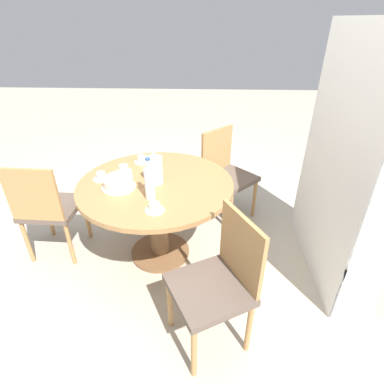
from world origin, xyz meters
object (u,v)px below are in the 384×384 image
Objects in this scene: coffee_pot at (155,169)px; water_bottle at (150,182)px; chair_a at (218,280)px; cup_a at (155,208)px; chair_b at (226,172)px; cup_b at (142,160)px; chair_c at (48,207)px; cake_main at (118,183)px; cup_c at (101,177)px; bookshelf at (346,172)px; cup_d at (124,169)px.

water_bottle is at bearing 0.83° from coffee_pot.
chair_a is 0.60m from cup_a.
chair_b reaches higher than cup_a.
water_bottle is 2.36× the size of cup_b.
coffee_pot is at bearing -179.17° from water_bottle.
coffee_pot is at bearing -175.87° from chair_c.
water_bottle is 1.22× the size of cake_main.
coffee_pot is (-0.75, -0.46, 0.34)m from chair_a.
cup_a is 1.00× the size of cup_c.
cup_c is (-0.42, -0.48, 0.00)m from cup_a.
bookshelf is 1.60m from cup_b.
cup_a is (-0.36, -0.41, 0.25)m from chair_a.
chair_b is 1.12m from water_bottle.
water_bottle is (0.89, -0.58, 0.35)m from chair_b.
bookshelf is at bearing 87.20° from coffee_pot.
chair_c is 3.60× the size of coffee_pot.
bookshelf is 7.31× the size of cake_main.
chair_a and chair_b have the same top height.
bookshelf is at bearing 86.90° from cup_c.
coffee_pot is 0.23m from water_bottle.
bookshelf is 14.10× the size of cup_c.
chair_c is 2.27m from bookshelf.
water_bottle is at bearing 58.99° from cup_c.
chair_b is 6.90× the size of cup_b.
cup_a is at bearing 161.14° from chair_c.
water_bottle reaches higher than chair_a.
cup_a is at bearing -161.43° from chair_b.
cup_a is at bearing 48.93° from cup_c.
cup_b is 1.00× the size of cup_d.
water_bottle reaches higher than cup_a.
chair_a is 1.52m from chair_c.
chair_a is 6.90× the size of cup_c.
chair_b is 1.13m from bookshelf.
cup_d is (-0.21, 0.59, 0.25)m from chair_c.
cup_a is 0.65m from cup_d.
cup_b is (-0.45, 0.09, -0.02)m from cake_main.
bookshelf reaches higher than cup_d.
chair_b reaches higher than cup_d.
bookshelf reaches higher than cup_b.
cup_c is at bearing -126.56° from cake_main.
cup_b is (-0.36, -0.17, -0.09)m from coffee_pot.
cake_main is at bearing -159.97° from chair_a.
chair_a is at bearing 127.29° from bookshelf.
cup_b is (-0.58, -0.18, -0.10)m from water_bottle.
chair_c is 0.94m from coffee_pot.
cup_d is (-0.26, -0.03, -0.02)m from cake_main.
chair_b is 1.62m from chair_c.
bookshelf is (0.03, 2.24, 0.38)m from chair_c.
chair_c is at bearing -145.74° from chair_a.
chair_a is 1.30m from cup_b.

